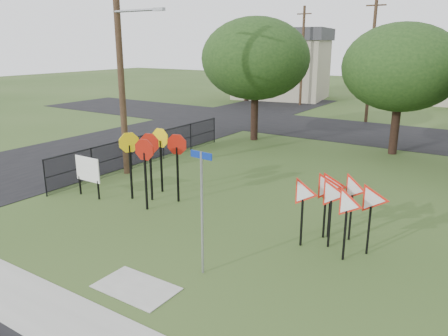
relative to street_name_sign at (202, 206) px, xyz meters
The scene contains 17 objects.
ground 2.25m from the street_name_sign, 135.91° to the left, with size 140.00×140.00×0.00m, color #2E481B.
sidewalk 3.89m from the street_name_sign, 105.61° to the right, with size 30.00×1.60×0.02m, color #9C9C93.
street_left 17.00m from the street_name_sign, 139.87° to the left, with size 8.00×50.00×0.02m, color black.
street_far 21.00m from the street_name_sign, 92.53° to the left, with size 60.00×8.00×0.02m, color black.
curb_pad 2.55m from the street_name_sign, 121.53° to the right, with size 2.00×1.20×0.02m, color #9C9C93.
street_name_sign is the anchor object (origin of this frame).
stop_sign_cluster 5.86m from the street_name_sign, 144.30° to the left, with size 2.29×1.89×2.60m.
yield_sign_cluster 4.12m from the street_name_sign, 56.12° to the left, with size 2.71×1.66×2.12m.
info_board 7.51m from the street_name_sign, 162.05° to the left, with size 1.27×0.05×1.59m.
utility_pole_main 10.34m from the street_name_sign, 146.55° to the left, with size 3.55×0.33×10.00m.
far_pole_a 25.22m from the street_name_sign, 96.70° to the left, with size 1.40×0.24×9.00m.
far_pole_c 32.88m from the street_name_sign, 109.47° to the left, with size 1.40×0.24×9.00m.
fence_run 11.17m from the street_name_sign, 140.03° to the left, with size 0.05×11.55×1.50m.
house_left 37.99m from the street_name_sign, 113.16° to the left, with size 10.58×8.88×7.20m.
tree_near_left 16.70m from the street_name_sign, 114.93° to the left, with size 6.40×6.40×7.27m.
tree_near_mid 16.16m from the street_name_sign, 86.13° to the left, with size 6.00×6.00×6.80m.
tree_far_left 35.38m from the street_name_sign, 118.71° to the left, with size 6.80×6.80×7.73m.
Camera 1 is at (6.97, -9.09, 5.76)m, focal length 35.00 mm.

